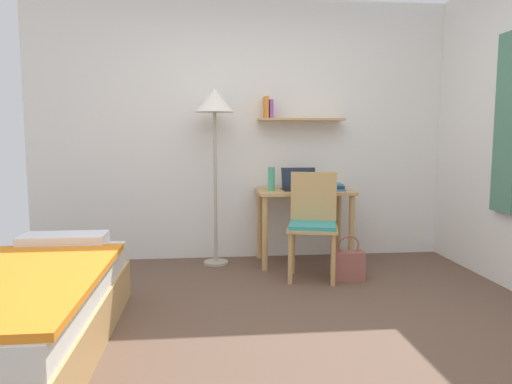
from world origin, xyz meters
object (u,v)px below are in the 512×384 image
(standing_lamp, at_px, (215,111))
(book_stack, at_px, (333,187))
(desk_chair, at_px, (313,220))
(bed, at_px, (28,311))
(desk, at_px, (304,205))
(handbag, at_px, (348,265))
(laptop, at_px, (299,184))
(water_bottle, at_px, (271,179))

(standing_lamp, bearing_deg, book_stack, -5.54)
(desk_chair, relative_size, book_stack, 3.68)
(bed, xyz_separation_m, standing_lamp, (1.12, 1.83, 1.25))
(desk, xyz_separation_m, standing_lamp, (-0.86, 0.05, 0.91))
(bed, xyz_separation_m, handbag, (2.25, 1.16, -0.10))
(laptop, height_order, book_stack, laptop)
(bed, xyz_separation_m, desk, (1.98, 1.78, 0.34))
(water_bottle, bearing_deg, standing_lamp, 170.03)
(desk, bearing_deg, standing_lamp, 176.72)
(laptop, xyz_separation_m, book_stack, (0.32, -0.08, -0.02))
(standing_lamp, height_order, laptop, standing_lamp)
(book_stack, bearing_deg, laptop, 165.91)
(book_stack, bearing_deg, standing_lamp, 174.46)
(desk_chair, height_order, laptop, laptop)
(laptop, height_order, water_bottle, water_bottle)
(book_stack, bearing_deg, handbag, -90.16)
(desk, height_order, book_stack, book_stack)
(bed, distance_m, handbag, 2.54)
(bed, distance_m, standing_lamp, 2.48)
(desk, distance_m, handbag, 0.81)
(desk, distance_m, laptop, 0.21)
(desk, relative_size, water_bottle, 4.03)
(book_stack, relative_size, handbag, 0.63)
(bed, relative_size, desk, 2.11)
(laptop, bearing_deg, desk, -22.87)
(desk, relative_size, laptop, 2.66)
(bed, bearing_deg, water_bottle, 46.40)
(handbag, bearing_deg, desk, 113.50)
(desk_chair, height_order, standing_lamp, standing_lamp)
(desk_chair, distance_m, handbag, 0.49)
(desk, bearing_deg, bed, -138.07)
(desk_chair, distance_m, laptop, 0.58)
(handbag, bearing_deg, book_stack, 89.84)
(laptop, height_order, handbag, laptop)
(desk, relative_size, desk_chair, 0.99)
(standing_lamp, height_order, book_stack, standing_lamp)
(desk, distance_m, book_stack, 0.33)
(book_stack, bearing_deg, bed, -142.65)
(bed, xyz_separation_m, laptop, (1.94, 1.80, 0.54))
(water_bottle, distance_m, book_stack, 0.61)
(bed, xyz_separation_m, book_stack, (2.25, 1.72, 0.52))
(water_bottle, bearing_deg, book_stack, -1.55)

